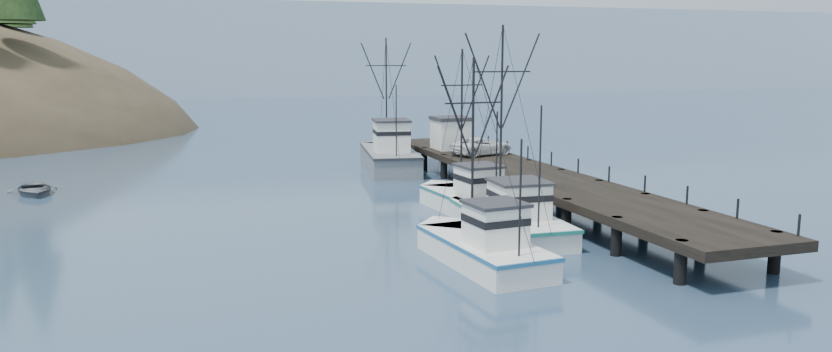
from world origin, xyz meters
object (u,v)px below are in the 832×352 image
Objects in this scene: work_vessel at (389,155)px; motorboat at (34,194)px; trawler_far at (468,200)px; trawler_near at (507,218)px; pickup_truck at (482,146)px; trawler_mid at (480,247)px; pier_shed at (451,133)px; pier at (528,175)px.

work_vessel is 28.25m from motorboat.
trawler_far is at bearing -90.79° from work_vessel.
trawler_near is 5.89m from trawler_far.
motorboat is (-27.74, 15.75, -0.82)m from trawler_far.
work_vessel is at bearing -5.73° from motorboat.
motorboat is at bearing 142.05° from trawler_near.
pickup_truck is (5.97, 17.52, 1.91)m from trawler_near.
trawler_near is 6.69m from trawler_mid.
trawler_near is 1.18× the size of trawler_mid.
trawler_far is at bearing 135.72° from pickup_truck.
pier_shed is 0.61× the size of pickup_truck.
motorboat is at bearing 65.97° from pickup_truck.
pier is 13.51m from pier_shed.
trawler_mid is 30.84m from work_vessel.
trawler_near reaches higher than pier.
trawler_mid is at bearing -97.84° from work_vessel.
trawler_mid is at bearing -126.15° from trawler_near.
pier is 10.46m from trawler_near.
trawler_far is 19.26m from work_vessel.
work_vessel reaches higher than motorboat.
pier is 8.37× the size of pickup_truck.
trawler_mid is at bearing 139.53° from pickup_truck.
motorboat is (-33.47, 12.93, -1.69)m from pier.
trawler_far reaches higher than trawler_mid.
trawler_near is at bearing -90.59° from work_vessel.
motorboat is (-28.01, -3.50, -1.23)m from work_vessel.
pier_shed reaches higher than pier.
pier reaches higher than motorboat.
motorboat is at bearing 158.88° from pier.
work_vessel is 9.64m from pickup_truck.
pier_shed is (5.01, 22.10, 2.60)m from trawler_near.
motorboat is (-32.76, -0.46, -3.42)m from pier_shed.
motorboat is at bearing 131.35° from trawler_mid.
trawler_far is 2.05× the size of pickup_truck.
pickup_truck is 34.08m from motorboat.
trawler_near reaches higher than pickup_truck.
pier_shed is at bearing 72.80° from trawler_far.
trawler_near is 22.81m from pier_shed.
pier is at bearing 56.73° from trawler_near.
pier is 8.99× the size of motorboat.
trawler_near is 0.86× the size of work_vessel.
pickup_truck is (0.96, -4.58, -0.69)m from pier_shed.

